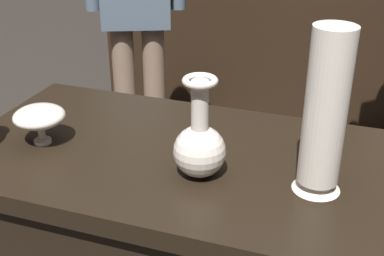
{
  "coord_description": "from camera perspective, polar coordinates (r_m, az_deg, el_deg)",
  "views": [
    {
      "loc": [
        0.4,
        -1.1,
        1.46
      ],
      "look_at": [
        0.03,
        -0.04,
        0.9
      ],
      "focal_mm": 48.15,
      "sensor_mm": 36.0,
      "label": 1
    }
  ],
  "objects": [
    {
      "name": "vase_right_accent",
      "position": [
        1.14,
        14.51,
        1.38
      ],
      "size": [
        0.11,
        0.11,
        0.38
      ],
      "color": "silver",
      "rests_on": "display_plinth"
    },
    {
      "name": "vase_left_accent",
      "position": [
        1.42,
        -16.55,
        1.16
      ],
      "size": [
        0.14,
        0.14,
        0.11
      ],
      "color": "silver",
      "rests_on": "display_plinth"
    },
    {
      "name": "back_display_shelf",
      "position": [
        3.46,
        11.95,
        9.76
      ],
      "size": [
        2.6,
        0.4,
        0.99
      ],
      "color": "black",
      "rests_on": "ground_plane"
    },
    {
      "name": "vase_centerpiece",
      "position": [
        1.21,
        0.85,
        -1.84
      ],
      "size": [
        0.13,
        0.13,
        0.25
      ],
      "color": "silver",
      "rests_on": "display_plinth"
    }
  ]
}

